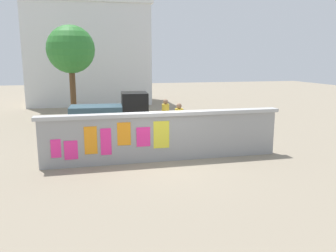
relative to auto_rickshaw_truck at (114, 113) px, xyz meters
name	(u,v)px	position (x,y,z in m)	size (l,w,h in m)	color
ground	(133,120)	(1.28, 2.83, -0.90)	(60.00, 60.00, 0.00)	gray
poster_wall	(164,136)	(1.27, -5.18, -0.05)	(8.25, 0.42, 1.66)	#969696
auto_rickshaw_truck	(114,113)	(0.00, 0.00, 0.00)	(3.68, 1.72, 1.85)	black
motorcycle	(127,138)	(0.22, -3.49, -0.44)	(1.89, 0.57, 0.87)	black
bicycle_near	(212,127)	(4.27, -1.78, -0.54)	(1.70, 0.44, 0.95)	black
person_walking	(179,118)	(2.47, -2.71, 0.09)	(0.48, 0.48, 1.62)	purple
person_bystander	(166,113)	(2.25, -1.19, 0.09)	(0.38, 0.38, 1.62)	#3F994C
tree_roadside	(71,50)	(-1.96, 4.16, 3.00)	(2.68, 2.68, 5.28)	brown
building_background	(89,52)	(-0.90, 11.88, 3.03)	(9.26, 5.93, 7.83)	silver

